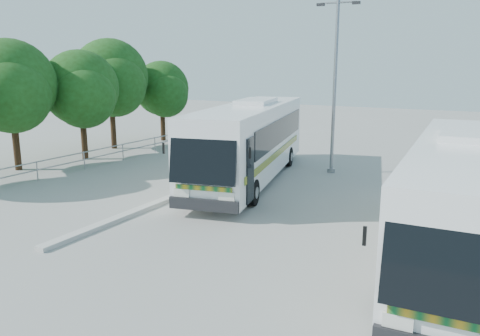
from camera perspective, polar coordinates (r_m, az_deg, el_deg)
The scene contains 10 objects.
ground at distance 18.35m, azimuth -3.74°, elevation -5.24°, with size 100.00×100.00×0.00m, color gray.
kerb_divider at distance 21.16m, azimuth -6.07°, elevation -2.68°, with size 0.40×16.00×0.15m, color #B2B2AD.
railing at distance 27.43m, azimuth -16.95°, elevation 1.74°, with size 0.06×22.00×1.00m.
tree_far_b at distance 27.58m, azimuth -26.13°, elevation 9.10°, with size 5.33×5.03×6.96m.
tree_far_c at distance 29.34m, azimuth -18.77°, elevation 9.21°, with size 4.97×4.69×6.49m.
tree_far_d at distance 32.75m, azimuth -15.43°, elevation 10.65°, with size 5.62×5.30×7.33m.
tree_far_e at distance 35.72m, azimuth -9.45°, elevation 9.53°, with size 4.54×4.28×5.92m.
coach_main at distance 22.85m, azimuth 1.28°, elevation 3.50°, with size 5.52×13.55×3.69m.
coach_adjacent at distance 14.84m, azimuth 25.24°, elevation -3.09°, with size 3.16×12.51×3.44m.
lamppost at distance 24.69m, azimuth 11.50°, elevation 10.54°, with size 2.16×0.37×8.80m.
Camera 1 is at (9.51, -14.68, 5.53)m, focal length 35.00 mm.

